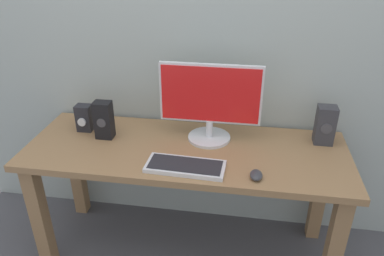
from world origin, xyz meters
name	(u,v)px	position (x,y,z in m)	size (l,w,h in m)	color
ground_plane	(187,247)	(0.00, 0.00, 0.00)	(6.00, 6.00, 0.00)	#4C4C51
desk	(186,167)	(0.00, 0.00, 0.59)	(1.69, 0.61, 0.71)	#936D47
monitor	(210,101)	(0.11, 0.12, 0.93)	(0.53, 0.23, 0.42)	silver
keyboard_primary	(185,166)	(0.03, -0.19, 0.72)	(0.38, 0.17, 0.02)	silver
mouse	(256,175)	(0.36, -0.22, 0.72)	(0.06, 0.08, 0.03)	#333338
speaker_right	(325,125)	(0.71, 0.17, 0.81)	(0.10, 0.09, 0.21)	#333338
speaker_left	(104,120)	(-0.46, 0.05, 0.81)	(0.09, 0.08, 0.21)	black
audio_controller	(84,118)	(-0.60, 0.11, 0.78)	(0.08, 0.08, 0.15)	#232328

